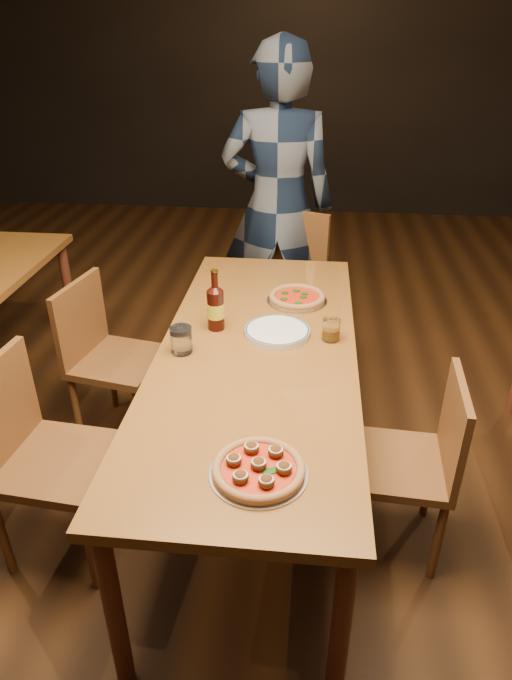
# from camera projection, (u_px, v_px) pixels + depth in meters

# --- Properties ---
(ground) EXTENTS (9.00, 9.00, 0.00)m
(ground) POSITION_uv_depth(u_px,v_px,m) (257.00, 486.00, 2.68)
(ground) COLOR black
(room_shell) EXTENTS (9.00, 9.00, 9.00)m
(room_shell) POSITION_uv_depth(u_px,v_px,m) (258.00, 43.00, 1.77)
(room_shell) COLOR black
(room_shell) RESTS_ON ground
(table_main) EXTENTS (0.80, 2.00, 0.75)m
(table_main) POSITION_uv_depth(u_px,v_px,m) (257.00, 364.00, 2.34)
(table_main) COLOR brown
(table_main) RESTS_ON ground
(chair_main_nw) EXTENTS (0.46, 0.46, 0.90)m
(chair_main_nw) POSITION_uv_depth(u_px,v_px,m) (58.00, 460.00, 2.17)
(chair_main_nw) COLOR brown
(chair_main_nw) RESTS_ON ground
(chair_main_sw) EXTENTS (0.48, 0.48, 0.87)m
(chair_main_sw) POSITION_uv_depth(u_px,v_px,m) (119.00, 360.00, 2.84)
(chair_main_sw) COLOR brown
(chair_main_sw) RESTS_ON ground
(chair_main_e) EXTENTS (0.41, 0.41, 0.83)m
(chair_main_e) POSITION_uv_depth(u_px,v_px,m) (398.00, 462.00, 2.21)
(chair_main_e) COLOR brown
(chair_main_e) RESTS_ON ground
(chair_end) EXTENTS (0.58, 0.58, 0.97)m
(chair_end) POSITION_uv_depth(u_px,v_px,m) (278.00, 291.00, 3.44)
(chair_end) COLOR brown
(chair_end) RESTS_ON ground
(pizza_meatball) EXTENTS (0.29, 0.29, 0.05)m
(pizza_meatball) POSITION_uv_depth(u_px,v_px,m) (259.00, 468.00, 1.66)
(pizza_meatball) COLOR #B7B7BF
(pizza_meatball) RESTS_ON table_main
(pizza_margherita) EXTENTS (0.29, 0.29, 0.04)m
(pizza_margherita) POSITION_uv_depth(u_px,v_px,m) (297.00, 297.00, 2.70)
(pizza_margherita) COLOR #B7B7BF
(pizza_margherita) RESTS_ON table_main
(plate_stack) EXTENTS (0.28, 0.28, 0.03)m
(plate_stack) POSITION_uv_depth(u_px,v_px,m) (277.00, 332.00, 2.41)
(plate_stack) COLOR white
(plate_stack) RESTS_ON table_main
(beer_bottle) EXTENTS (0.07, 0.07, 0.26)m
(beer_bottle) POSITION_uv_depth(u_px,v_px,m) (216.00, 309.00, 2.42)
(beer_bottle) COLOR black
(beer_bottle) RESTS_ON table_main
(water_glass) EXTENTS (0.09, 0.09, 0.11)m
(water_glass) POSITION_uv_depth(u_px,v_px,m) (181.00, 340.00, 2.26)
(water_glass) COLOR white
(water_glass) RESTS_ON table_main
(amber_glass) EXTENTS (0.07, 0.07, 0.09)m
(amber_glass) POSITION_uv_depth(u_px,v_px,m) (331.00, 330.00, 2.36)
(amber_glass) COLOR #905310
(amber_glass) RESTS_ON table_main
(diner) EXTENTS (0.69, 0.46, 1.87)m
(diner) POSITION_uv_depth(u_px,v_px,m) (278.00, 207.00, 3.42)
(diner) COLOR black
(diner) RESTS_ON ground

